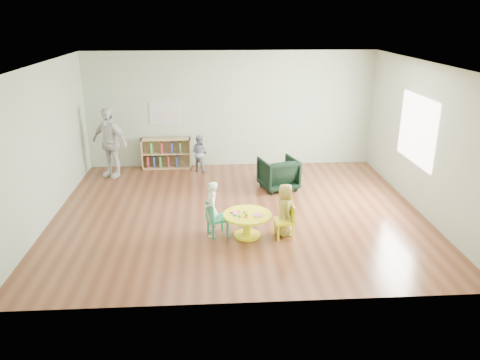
{
  "coord_description": "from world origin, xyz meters",
  "views": [
    {
      "loc": [
        -0.5,
        -8.29,
        3.65
      ],
      "look_at": [
        0.01,
        -0.3,
        0.76
      ],
      "focal_mm": 35.0,
      "sensor_mm": 36.0,
      "label": 1
    }
  ],
  "objects": [
    {
      "name": "toddler",
      "position": [
        -0.78,
        2.55,
        0.45
      ],
      "size": [
        0.55,
        0.53,
        0.9
      ],
      "primitive_type": "imported",
      "rotation": [
        0.0,
        0.0,
        2.53
      ],
      "color": "#1B2444",
      "rests_on": "ground"
    },
    {
      "name": "activity_table",
      "position": [
        0.09,
        -1.04,
        0.29
      ],
      "size": [
        0.83,
        0.83,
        0.46
      ],
      "rotation": [
        0.0,
        0.0,
        0.07
      ],
      "color": "#FFFA15",
      "rests_on": "ground"
    },
    {
      "name": "kid_chair_left",
      "position": [
        -0.46,
        -0.97,
        0.33
      ],
      "size": [
        0.42,
        0.42,
        0.61
      ],
      "rotation": [
        0.0,
        0.0,
        -1.24
      ],
      "color": "#1B9867",
      "rests_on": "ground"
    },
    {
      "name": "armchair",
      "position": [
        0.95,
        1.22,
        0.34
      ],
      "size": [
        0.92,
        0.93,
        0.69
      ],
      "primitive_type": "imported",
      "rotation": [
        0.0,
        0.0,
        3.42
      ],
      "color": "black",
      "rests_on": "ground"
    },
    {
      "name": "child_left",
      "position": [
        -0.51,
        -0.95,
        0.48
      ],
      "size": [
        0.26,
        0.37,
        0.97
      ],
      "primitive_type": "imported",
      "rotation": [
        0.0,
        0.0,
        -1.49
      ],
      "color": "white",
      "rests_on": "ground"
    },
    {
      "name": "bookshelf",
      "position": [
        -1.61,
        2.86,
        0.37
      ],
      "size": [
        1.2,
        0.3,
        0.75
      ],
      "color": "tan",
      "rests_on": "ground"
    },
    {
      "name": "child_right",
      "position": [
        0.73,
        -1.02,
        0.47
      ],
      "size": [
        0.36,
        0.49,
        0.93
      ],
      "primitive_type": "imported",
      "rotation": [
        0.0,
        0.0,
        1.71
      ],
      "color": "#FFF31C",
      "rests_on": "ground"
    },
    {
      "name": "kid_chair_right",
      "position": [
        0.76,
        -1.11,
        0.32
      ],
      "size": [
        0.34,
        0.34,
        0.59
      ],
      "rotation": [
        0.0,
        0.0,
        1.66
      ],
      "color": "#FFFA15",
      "rests_on": "ground"
    },
    {
      "name": "alphabet_poster",
      "position": [
        -1.6,
        2.98,
        1.35
      ],
      "size": [
        0.74,
        0.01,
        0.54
      ],
      "color": "silver",
      "rests_on": "ground"
    },
    {
      "name": "room",
      "position": [
        0.01,
        0.0,
        1.89
      ],
      "size": [
        7.1,
        7.0,
        2.8
      ],
      "color": "brown",
      "rests_on": "ground"
    },
    {
      "name": "adult_caretaker",
      "position": [
        -2.83,
        2.29,
        0.82
      ],
      "size": [
        1.03,
        0.82,
        1.63
      ],
      "primitive_type": "imported",
      "rotation": [
        0.0,
        0.0,
        -0.51
      ],
      "color": "silver",
      "rests_on": "ground"
    }
  ]
}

